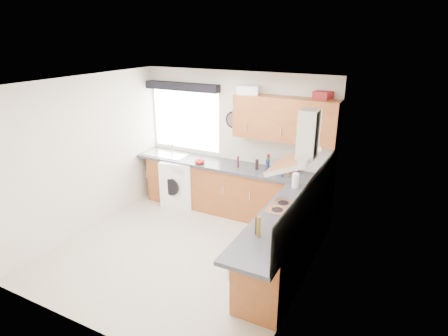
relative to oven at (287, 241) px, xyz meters
The scene contains 39 objects.
ground_plane 1.59m from the oven, 168.69° to the right, with size 3.60×3.60×0.00m, color beige.
ceiling 2.58m from the oven, 168.69° to the right, with size 3.60×3.60×0.02m, color white.
wall_back 2.28m from the oven, 135.00° to the left, with size 3.60×0.02×2.50m, color silver.
wall_front 2.71m from the oven, 125.54° to the right, with size 3.60×0.02×2.50m, color silver.
wall_left 3.41m from the oven, behind, with size 0.02×3.60×2.50m, color silver.
wall_right 0.93m from the oven, 45.00° to the right, with size 0.02×3.60×2.50m, color silver.
window 3.16m from the oven, 149.70° to the left, with size 1.40×0.02×1.10m, color white.
window_blind 3.40m from the oven, 151.23° to the left, with size 1.50×0.18×0.14m, color black.
splashback 0.81m from the oven, ahead, with size 0.01×3.00×0.54m, color white.
base_cab_back 2.01m from the oven, 142.90° to the left, with size 3.00×0.58×0.86m, color brown.
base_cab_corner 1.20m from the oven, 90.00° to the left, with size 0.60×0.60×0.86m, color brown.
base_cab_right 0.15m from the oven, 86.19° to the right, with size 0.58×2.10×0.86m, color brown.
worktop_back 1.98m from the oven, 141.34° to the left, with size 3.60×0.62×0.05m, color #313035.
worktop_right 0.55m from the oven, 90.00° to the right, with size 0.62×2.42×0.05m, color #313035.
sink 3.12m from the oven, 157.02° to the left, with size 0.84×0.46×0.10m, color silver, non-canonical shape.
oven is the anchor object (origin of this frame).
hob_plate 0.49m from the oven, 90.00° to the left, with size 0.52×0.52×0.01m, color silver.
extractor_hood 1.35m from the oven, ahead, with size 0.52×0.78×0.66m, color silver, non-canonical shape.
upper_cabinets 1.99m from the oven, 112.54° to the left, with size 1.70×0.35×0.70m, color brown.
washing_machine 2.70m from the oven, 156.00° to the left, with size 0.60×0.58×0.88m, color white.
wall_clock 2.46m from the oven, 136.18° to the left, with size 0.31×0.31×0.04m, color black.
casserole 2.53m from the oven, 132.30° to the left, with size 0.34×0.25×0.14m, color white.
storage_box 2.28m from the oven, 90.12° to the left, with size 0.25×0.21×0.12m, color maroon.
utensil_pot 1.53m from the oven, 104.22° to the left, with size 0.10×0.10×0.13m, color gray.
kitchen_roll 0.97m from the oven, 101.31° to the left, with size 0.10×0.10×0.22m, color white.
tomato_cluster 2.28m from the oven, 152.73° to the left, with size 0.16×0.16×0.07m, color red, non-canonical shape.
jar_0 1.47m from the oven, 115.40° to the left, with size 0.04×0.04×0.23m, color #191549.
jar_1 1.44m from the oven, 123.93° to the left, with size 0.06×0.06×0.25m, color navy.
jar_2 1.48m from the oven, 105.38° to the left, with size 0.04×0.04×0.19m, color #5E1F13.
jar_3 1.31m from the oven, 113.68° to the left, with size 0.04×0.04×0.24m, color navy.
jar_4 1.43m from the oven, 123.45° to the left, with size 0.07×0.07×0.12m, color maroon.
jar_5 1.83m from the oven, 138.20° to the left, with size 0.04×0.04×0.20m, color #561E27.
jar_6 1.67m from the oven, 121.18° to the left, with size 0.05×0.05×0.26m, color maroon.
jar_7 1.34m from the oven, 108.84° to the left, with size 0.06×0.06×0.21m, color olive.
jar_8 1.63m from the oven, 121.49° to the left, with size 0.06×0.06×0.21m, color #1E5520.
jar_9 1.65m from the oven, 128.52° to the left, with size 0.06×0.06×0.18m, color black.
jar_10 1.53m from the oven, 111.43° to the left, with size 0.07×0.07×0.10m, color #331512.
bottle_0 1.00m from the oven, 98.83° to the right, with size 0.06×0.06×0.22m, color black.
bottle_1 1.03m from the oven, 96.46° to the right, with size 0.05×0.05×0.25m, color brown.
Camera 1 is at (2.78, -4.05, 3.11)m, focal length 30.00 mm.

